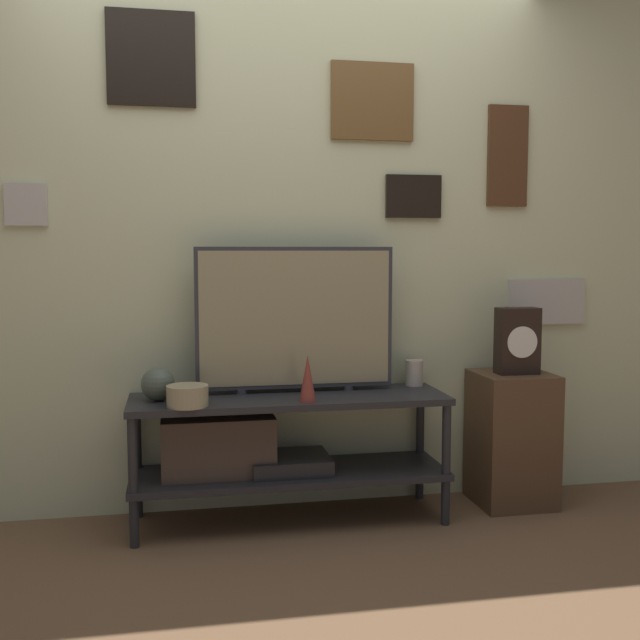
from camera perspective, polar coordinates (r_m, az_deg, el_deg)
ground_plane at (r=3.34m, az=-1.64°, el=-16.50°), size 12.00×12.00×0.00m
wall_back at (r=3.61m, az=-2.94°, el=7.15°), size 6.40×0.08×2.70m
media_console at (r=3.45m, az=-4.47°, el=-9.37°), size 1.43×0.43×0.58m
television at (r=3.46m, az=-1.90°, el=0.15°), size 0.92×0.05×0.68m
vase_wide_bowl at (r=3.23m, az=-10.06°, el=-5.71°), size 0.18×0.18×0.09m
vase_slim_bronze at (r=3.27m, az=-0.95°, el=-4.47°), size 0.07×0.07×0.21m
vase_round_glass at (r=3.37m, az=-12.24°, el=-4.79°), size 0.15×0.15×0.15m
candle_jar at (r=3.69m, az=7.19°, el=-4.01°), size 0.09×0.09×0.13m
side_table at (r=3.82m, az=14.39°, el=-8.72°), size 0.36×0.36×0.65m
mantel_clock at (r=3.72m, az=14.81°, el=-1.55°), size 0.20×0.11×0.32m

